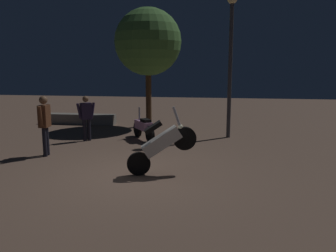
{
  "coord_description": "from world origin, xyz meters",
  "views": [
    {
      "loc": [
        1.92,
        -7.63,
        2.58
      ],
      "look_at": [
        0.59,
        1.15,
        1.0
      ],
      "focal_mm": 36.6,
      "sensor_mm": 36.0,
      "label": 1
    }
  ],
  "objects_px": {
    "motorcycle_white_foreground": "(161,144)",
    "streetlamp_near": "(231,48)",
    "person_bystander_far": "(44,120)",
    "person_rider_beside": "(86,114)",
    "motorcycle_pink_parked_left": "(143,127)"
  },
  "relations": [
    {
      "from": "motorcycle_white_foreground",
      "to": "streetlamp_near",
      "type": "bearing_deg",
      "value": 53.82
    },
    {
      "from": "person_bystander_far",
      "to": "streetlamp_near",
      "type": "distance_m",
      "value": 6.6
    },
    {
      "from": "motorcycle_white_foreground",
      "to": "person_rider_beside",
      "type": "relative_size",
      "value": 1.05
    },
    {
      "from": "person_bystander_far",
      "to": "streetlamp_near",
      "type": "xyz_separation_m",
      "value": [
        5.25,
        3.39,
        2.13
      ]
    },
    {
      "from": "streetlamp_near",
      "to": "person_bystander_far",
      "type": "bearing_deg",
      "value": -147.14
    },
    {
      "from": "motorcycle_white_foreground",
      "to": "motorcycle_pink_parked_left",
      "type": "relative_size",
      "value": 1.16
    },
    {
      "from": "motorcycle_pink_parked_left",
      "to": "person_bystander_far",
      "type": "bearing_deg",
      "value": 101.86
    },
    {
      "from": "motorcycle_white_foreground",
      "to": "streetlamp_near",
      "type": "xyz_separation_m",
      "value": [
        1.67,
        4.58,
        2.43
      ]
    },
    {
      "from": "motorcycle_white_foreground",
      "to": "streetlamp_near",
      "type": "distance_m",
      "value": 5.45
    },
    {
      "from": "motorcycle_white_foreground",
      "to": "motorcycle_pink_parked_left",
      "type": "height_order",
      "value": "motorcycle_white_foreground"
    },
    {
      "from": "motorcycle_pink_parked_left",
      "to": "streetlamp_near",
      "type": "distance_m",
      "value": 4.11
    },
    {
      "from": "motorcycle_pink_parked_left",
      "to": "person_rider_beside",
      "type": "bearing_deg",
      "value": 67.87
    },
    {
      "from": "person_rider_beside",
      "to": "person_bystander_far",
      "type": "height_order",
      "value": "person_bystander_far"
    },
    {
      "from": "motorcycle_pink_parked_left",
      "to": "streetlamp_near",
      "type": "xyz_separation_m",
      "value": [
        2.95,
        0.85,
        2.73
      ]
    },
    {
      "from": "motorcycle_pink_parked_left",
      "to": "streetlamp_near",
      "type": "height_order",
      "value": "streetlamp_near"
    }
  ]
}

